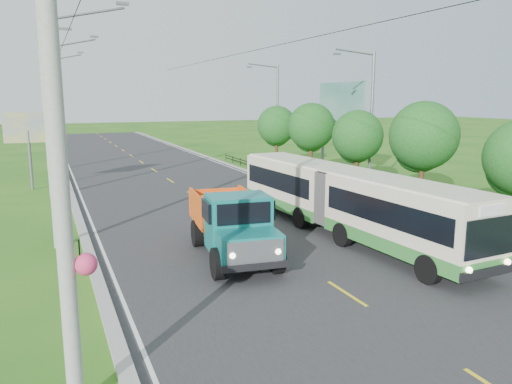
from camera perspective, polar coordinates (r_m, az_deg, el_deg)
ground at (r=16.45m, az=10.31°, el=-11.38°), size 240.00×240.00×0.00m
road at (r=34.31m, az=-8.23°, el=0.30°), size 14.00×120.00×0.02m
curb_left at (r=33.26m, az=-20.31°, el=-0.48°), size 0.40×120.00×0.15m
curb_right at (r=36.74m, az=2.60°, el=1.15°), size 0.30×120.00×0.10m
edge_line_left at (r=33.29m, az=-19.36°, el=-0.50°), size 0.12×120.00×0.00m
edge_line_right at (r=36.53m, az=1.90°, el=1.05°), size 0.12×120.00×0.00m
centre_dash at (r=16.44m, az=10.32°, el=-11.31°), size 0.12×2.20×0.00m
railing_right at (r=31.91m, az=8.64°, el=0.03°), size 0.04×40.00×0.60m
pole_nearest at (r=9.75m, az=-21.24°, el=2.92°), size 3.51×0.44×10.00m
pole_near at (r=21.70m, az=-22.47°, el=7.14°), size 3.51×0.32×10.00m
pole_mid at (r=33.69m, az=-22.77°, el=8.10°), size 3.51×0.32×10.00m
pole_far at (r=45.69m, az=-22.92°, el=8.56°), size 3.51×0.32×10.00m
tree_third at (r=27.84m, az=18.49°, el=5.72°), size 3.60×3.62×6.00m
tree_fourth at (r=32.60m, az=11.47°, el=6.00°), size 3.24×3.31×5.40m
tree_fifth at (r=37.67m, az=6.31°, el=7.16°), size 3.48×3.52×5.80m
tree_back at (r=43.01m, az=2.37°, el=7.37°), size 3.30×3.36×5.50m
streetlight_mid at (r=32.86m, az=12.84°, el=8.28°), size 3.02×0.20×9.07m
streetlight_far at (r=44.97m, az=2.28°, el=9.11°), size 3.02×0.20×9.07m
planter_near at (r=25.99m, az=19.03°, el=-2.91°), size 0.64×0.64×0.67m
planter_mid at (r=32.22m, az=9.55°, el=0.08°), size 0.64×0.64×0.67m
planter_far at (r=39.10m, az=3.26°, el=2.07°), size 0.64×0.64×0.67m
billboard_left at (r=36.76m, az=-24.62°, el=6.19°), size 3.00×0.20×5.20m
billboard_right at (r=38.75m, az=9.65°, el=9.37°), size 0.24×6.00×7.30m
bus at (r=22.70m, az=10.12°, el=-0.57°), size 3.37×15.36×2.94m
dump_truck at (r=19.27m, az=-2.71°, el=-3.24°), size 3.06×6.52×2.65m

